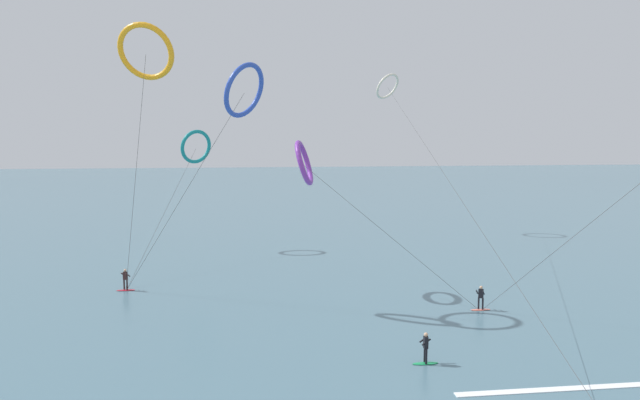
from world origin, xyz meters
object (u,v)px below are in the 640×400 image
surfer_coral (481,300)px  kite_violet (304,163)px  surfer_emerald (426,350)px  kite_teal (196,147)px  kite_amber (146,52)px  surfer_crimson (126,281)px  kite_cobalt (244,91)px  kite_ivory (388,87)px

surfer_coral → kite_violet: (-11.43, 6.78, 9.12)m
surfer_emerald → kite_violet: bearing=17.4°
kite_teal → kite_amber: 21.58m
surfer_crimson → kite_violet: bearing=21.2°
surfer_emerald → kite_cobalt: size_ratio=0.10×
surfer_crimson → surfer_coral: bearing=9.7°
kite_teal → kite_amber: kite_amber is taller
kite_teal → kite_cobalt: bearing=66.4°
kite_teal → kite_ivory: 25.35m
surfer_coral → kite_amber: kite_amber is taller
surfer_emerald → kite_violet: (-4.71, 15.61, 9.12)m
surfer_crimson → kite_cobalt: (9.26, -5.39, 14.22)m
surfer_crimson → surfer_coral: same height
kite_amber → kite_ivory: 38.14m
kite_ivory → kite_amber: bearing=14.4°
kite_cobalt → kite_ivory: (17.72, 31.04, 2.87)m
kite_amber → surfer_crimson: bearing=-36.6°
kite_teal → kite_ivory: size_ratio=0.36×
kite_ivory → surfer_coral: bearing=51.1°
surfer_crimson → kite_amber: 17.49m
kite_violet → kite_teal: kite_teal is taller
surfer_coral → kite_violet: size_ratio=0.14×
kite_violet → kite_teal: size_ratio=0.69×
surfer_crimson → kite_amber: size_ratio=0.09×
surfer_crimson → kite_cobalt: 17.80m
surfer_coral → kite_cobalt: bearing=-156.6°
kite_teal → kite_ivory: bearing=165.5°
surfer_crimson → kite_violet: size_ratio=0.14×
surfer_crimson → surfer_coral: 26.57m
kite_amber → kite_ivory: (24.38, 29.33, 0.18)m
kite_violet → kite_cobalt: bearing=143.7°
kite_cobalt → kite_amber: kite_amber is taller
kite_teal → surfer_coral: bearing=93.4°
kite_cobalt → kite_amber: 7.38m
surfer_emerald → kite_amber: (-15.83, 13.71, 16.91)m
surfer_crimson → kite_amber: bearing=-26.1°
surfer_crimson → kite_teal: size_ratio=0.09×
surfer_emerald → surfer_coral: same height
surfer_coral → kite_amber: size_ratio=0.09×
surfer_coral → kite_teal: bearing=164.2°
surfer_emerald → kite_cobalt: 20.74m
surfer_emerald → surfer_coral: (6.72, 8.83, 0.00)m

